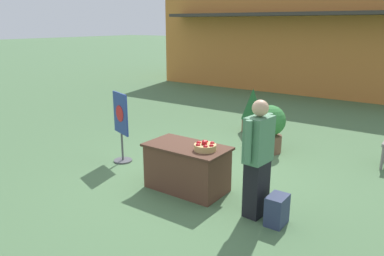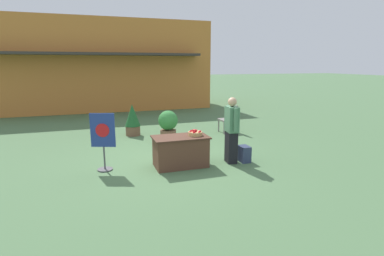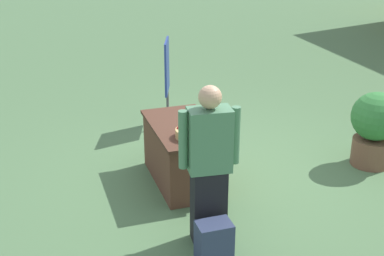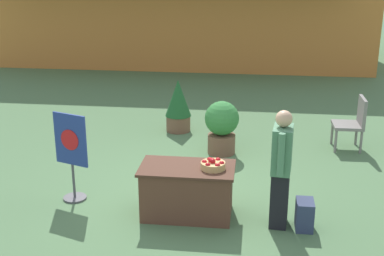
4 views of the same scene
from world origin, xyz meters
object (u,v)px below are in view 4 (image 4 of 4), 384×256
Objects in this scene: person_visitor at (281,168)px; patio_chair at (354,121)px; apple_basket at (213,165)px; poster_board at (72,153)px; potted_plant_near_right at (178,105)px; display_table at (187,191)px; potted_plant_far_right at (222,125)px; backpack at (304,215)px.

person_visitor is 1.64× the size of patio_chair.
apple_basket is 2.20m from poster_board.
apple_basket is 0.31× the size of potted_plant_near_right.
potted_plant_near_right reaches higher than apple_basket.
apple_basket is at bearing -4.54° from display_table.
potted_plant_near_right is 1.10× the size of potted_plant_far_right.
potted_plant_far_right is (-0.05, 2.56, -0.27)m from apple_basket.
potted_plant_near_right reaches higher than potted_plant_far_right.
apple_basket is at bearing -0.55° from person_visitor.
apple_basket is 3.95m from patio_chair.
poster_board reaches higher than potted_plant_near_right.
poster_board reaches higher than display_table.
apple_basket reaches higher than display_table.
potted_plant_far_right reaches higher than backpack.
potted_plant_far_right is at bearing 91.07° from apple_basket.
backpack is at bearing -7.66° from apple_basket.
person_visitor is at bearing -5.96° from display_table.
poster_board is 1.35× the size of patio_chair.
apple_basket is at bearing 101.02° from poster_board.
poster_board is (-2.18, 0.33, -0.07)m from apple_basket.
person_visitor reaches higher than potted_plant_far_right.
patio_chair reaches higher than backpack.
apple_basket is 0.95m from person_visitor.
person_visitor is at bearing -6.51° from apple_basket.
backpack is 4.57m from potted_plant_near_right.
display_table is 3.23× the size of backpack.
apple_basket is 3.89m from potted_plant_near_right.
display_table is at bearing 0.00° from person_visitor.
display_table is at bearing 46.25° from patio_chair.
potted_plant_far_right is (-2.49, -0.53, -0.02)m from patio_chair.
apple_basket is at bearing 172.34° from backpack.
display_table is 1.87m from poster_board.
backpack is (0.35, -0.07, -0.65)m from person_visitor.
display_table is 0.58m from apple_basket.
apple_basket is 0.34× the size of patio_chair.
backpack is at bearing 175.25° from person_visitor.
display_table is at bearing 100.20° from poster_board.
backpack is at bearing -59.10° from potted_plant_near_right.
display_table is at bearing -79.66° from potted_plant_near_right.
person_visitor is (0.94, -0.11, 0.04)m from apple_basket.
poster_board reaches higher than patio_chair.
apple_basket is at bearing 50.51° from patio_chair.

